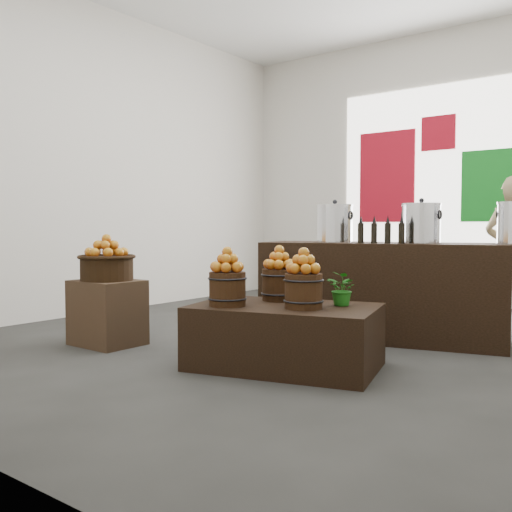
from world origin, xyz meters
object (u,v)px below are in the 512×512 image
Objects in this scene: crate at (107,312)px; stock_pot_center at (421,224)px; wicker_basket at (107,269)px; display_table at (285,336)px; counter at (381,291)px; stock_pot_left at (335,224)px.

stock_pot_center is (2.34, 1.94, 0.85)m from crate.
stock_pot_center is (2.34, 1.94, 0.42)m from wicker_basket.
display_table is 1.94m from stock_pot_center.
display_table is 3.96× the size of stock_pot_center.
counter is (1.98, 1.84, 0.18)m from crate.
wicker_basket reaches higher than display_table.
stock_pot_left is (-0.47, -0.12, 0.67)m from counter.
wicker_basket is 0.34× the size of display_table.
wicker_basket is at bearing 0.00° from crate.
display_table is 1.57m from counter.
stock_pot_left is (-0.35, 1.43, 0.90)m from display_table.
display_table is 3.96× the size of stock_pot_left.
stock_pot_center reaches higher than counter.
counter is at bearing 43.00° from crate.
stock_pot_center is (0.49, 1.64, 0.90)m from display_table.
stock_pot_center is (0.84, 0.21, 0.00)m from stock_pot_left.
stock_pot_center is at bearing 39.58° from crate.
crate is 0.42m from wicker_basket.
stock_pot_left reaches higher than display_table.
stock_pot_center is at bearing 14.32° from stock_pot_left.
wicker_basket is 0.21× the size of counter.
display_table is at bearing 9.00° from wicker_basket.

